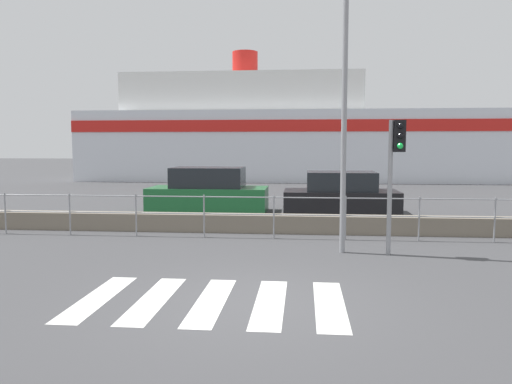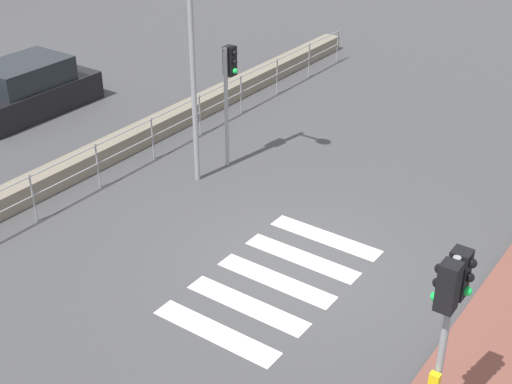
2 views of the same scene
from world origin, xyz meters
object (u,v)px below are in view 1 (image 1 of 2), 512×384
Objects in this scene: traffic_light_far at (396,156)px; parked_car_green at (208,193)px; parked_car_black at (341,196)px; ferry_boat at (283,136)px; streetlamp at (345,81)px.

parked_car_green is (-5.37, 6.67, -1.46)m from traffic_light_far.
parked_car_green is 1.07× the size of parked_car_black.
parked_car_black is at bearing -81.41° from ferry_boat.
traffic_light_far is 0.10× the size of ferry_boat.
streetlamp is at bearing -57.55° from parked_car_green.
parked_car_green is at bearing 122.45° from streetlamp.
traffic_light_far is 1.94m from streetlamp.
parked_car_green is at bearing -96.16° from ferry_boat.
streetlamp is at bearing -93.81° from parked_car_black.
parked_car_black is (2.75, -18.23, -2.42)m from ferry_boat.
streetlamp reaches higher than parked_car_black.
ferry_boat is (-3.40, 24.90, 0.90)m from traffic_light_far.
traffic_light_far reaches higher than parked_car_green.
traffic_light_far reaches higher than parked_car_black.
ferry_boat reaches higher than parked_car_black.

